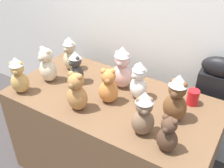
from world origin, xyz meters
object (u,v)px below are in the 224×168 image
(teddy_bear_cocoa, at_px, (168,135))
(party_cup_red, at_px, (193,97))
(teddy_bear_honey, at_px, (18,76))
(teddy_bear_snow, at_px, (139,81))
(instrument_case, at_px, (209,115))
(teddy_bear_ginger, at_px, (108,87))
(display_table, at_px, (112,138))
(teddy_bear_blush, at_px, (122,68))
(teddy_bear_chestnut, at_px, (176,98))
(teddy_bear_sand, at_px, (70,54))
(teddy_bear_cream, at_px, (47,66))
(teddy_bear_caramel, at_px, (77,93))
(teddy_bear_mocha, at_px, (144,114))
(teddy_bear_charcoal, at_px, (76,67))

(teddy_bear_cocoa, height_order, party_cup_red, teddy_bear_cocoa)
(teddy_bear_honey, distance_m, teddy_bear_snow, 0.85)
(instrument_case, relative_size, teddy_bear_snow, 3.61)
(teddy_bear_ginger, xyz_separation_m, party_cup_red, (0.51, 0.28, -0.07))
(display_table, relative_size, teddy_bear_blush, 4.52)
(teddy_bear_chestnut, relative_size, teddy_bear_sand, 1.15)
(instrument_case, bearing_deg, teddy_bear_cream, -156.63)
(teddy_bear_caramel, bearing_deg, teddy_bear_mocha, 0.89)
(instrument_case, height_order, teddy_bear_honey, teddy_bear_honey)
(teddy_bear_snow, bearing_deg, party_cup_red, 45.31)
(teddy_bear_ginger, xyz_separation_m, teddy_bear_charcoal, (-0.34, 0.08, 0.01))
(teddy_bear_sand, distance_m, teddy_bear_mocha, 0.93)
(instrument_case, bearing_deg, display_table, -142.68)
(display_table, bearing_deg, teddy_bear_mocha, -31.33)
(teddy_bear_charcoal, bearing_deg, party_cup_red, 34.53)
(instrument_case, distance_m, teddy_bear_cocoa, 0.86)
(teddy_bear_snow, bearing_deg, teddy_bear_caramel, -106.04)
(teddy_bear_snow, distance_m, teddy_bear_mocha, 0.36)
(teddy_bear_cream, distance_m, party_cup_red, 1.09)
(teddy_bear_snow, bearing_deg, teddy_bear_cocoa, -19.73)
(teddy_bear_blush, bearing_deg, display_table, -91.75)
(display_table, distance_m, teddy_bear_honey, 0.86)
(teddy_bear_charcoal, bearing_deg, teddy_bear_sand, 162.11)
(teddy_bear_caramel, bearing_deg, teddy_bear_blush, 71.96)
(teddy_bear_sand, bearing_deg, teddy_bear_blush, 5.39)
(teddy_bear_caramel, xyz_separation_m, teddy_bear_charcoal, (-0.21, 0.26, -0.00))
(teddy_bear_caramel, relative_size, teddy_bear_snow, 0.97)
(teddy_bear_sand, bearing_deg, teddy_bear_charcoal, -32.96)
(display_table, bearing_deg, party_cup_red, 24.64)
(instrument_case, height_order, teddy_bear_chestnut, teddy_bear_chestnut)
(teddy_bear_caramel, bearing_deg, instrument_case, 44.10)
(teddy_bear_blush, xyz_separation_m, teddy_bear_sand, (-0.49, 0.01, -0.02))
(instrument_case, distance_m, teddy_bear_cream, 1.34)
(teddy_bear_ginger, height_order, party_cup_red, teddy_bear_ginger)
(teddy_bear_snow, bearing_deg, teddy_bear_blush, -174.59)
(display_table, height_order, teddy_bear_cream, teddy_bear_cream)
(teddy_bear_cream, distance_m, teddy_bear_snow, 0.71)
(instrument_case, xyz_separation_m, teddy_bear_cocoa, (-0.09, -0.77, 0.37))
(teddy_bear_ginger, height_order, teddy_bear_snow, teddy_bear_snow)
(party_cup_red, bearing_deg, teddy_bear_caramel, -144.75)
(teddy_bear_chestnut, bearing_deg, display_table, -175.39)
(teddy_bear_snow, height_order, party_cup_red, teddy_bear_snow)
(display_table, height_order, teddy_bear_blush, teddy_bear_blush)
(teddy_bear_ginger, bearing_deg, party_cup_red, -1.02)
(teddy_bear_honey, xyz_separation_m, teddy_bear_cream, (0.07, 0.22, -0.01))
(teddy_bear_honey, bearing_deg, teddy_bear_cocoa, -32.93)
(display_table, height_order, teddy_bear_honey, teddy_bear_honey)
(display_table, xyz_separation_m, teddy_bear_blush, (-0.02, 0.16, 0.56))
(display_table, distance_m, teddy_bear_caramel, 0.59)
(teddy_bear_blush, bearing_deg, teddy_bear_cream, -164.20)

